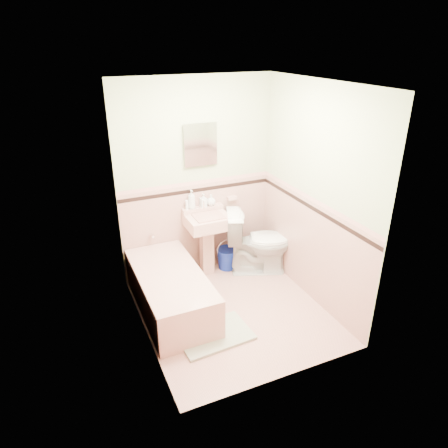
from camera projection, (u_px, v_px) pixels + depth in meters
name	position (u px, v px, depth m)	size (l,w,h in m)	color
floor	(233.00, 311.00, 4.72)	(2.20, 2.20, 0.00)	tan
ceiling	(235.00, 83.00, 3.68)	(2.20, 2.20, 0.00)	white
wall_back	(196.00, 180.00, 5.11)	(2.50, 2.50, 0.00)	beige
wall_front	(292.00, 260.00, 3.28)	(2.50, 2.50, 0.00)	beige
wall_left	(137.00, 228.00, 3.83)	(2.50, 2.50, 0.00)	beige
wall_right	(315.00, 197.00, 4.57)	(2.50, 2.50, 0.00)	beige
wainscot_back	(198.00, 227.00, 5.37)	(2.00, 2.00, 0.00)	#D29B8D
wainscot_front	(286.00, 324.00, 3.57)	(2.00, 2.00, 0.00)	#D29B8D
wainscot_left	(144.00, 286.00, 4.11)	(2.20, 2.20, 0.00)	#D29B8D
wainscot_right	(309.00, 249.00, 4.83)	(2.20, 2.20, 0.00)	#D29B8D
accent_back	(197.00, 190.00, 5.15)	(2.00, 2.00, 0.00)	black
accent_front	(290.00, 273.00, 3.35)	(2.00, 2.00, 0.00)	black
accent_left	(140.00, 240.00, 3.89)	(2.20, 2.20, 0.00)	black
accent_right	(312.00, 208.00, 4.61)	(2.20, 2.20, 0.00)	black
cap_back	(197.00, 183.00, 5.11)	(2.00, 2.00, 0.00)	tan
cap_front	(291.00, 262.00, 3.31)	(2.00, 2.00, 0.00)	tan
cap_left	(139.00, 230.00, 3.85)	(2.20, 2.20, 0.00)	tan
cap_right	(313.00, 200.00, 4.57)	(2.20, 2.20, 0.00)	tan
bathtub	(171.00, 292.00, 4.67)	(0.70, 1.50, 0.45)	tan
tub_faucet	(152.00, 235.00, 5.10)	(0.04, 0.04, 0.12)	silver
sink	(208.00, 246.00, 5.28)	(0.54, 0.48, 0.85)	tan
sink_faucet	(204.00, 204.00, 5.17)	(0.02, 0.02, 0.10)	silver
medicine_cabinet	(200.00, 144.00, 4.92)	(0.36, 0.04, 0.45)	white
soap_dish	(232.00, 198.00, 5.38)	(0.12, 0.07, 0.04)	tan
soap_bottle_left	(192.00, 199.00, 5.12)	(0.09, 0.10, 0.25)	#B2B2B2
soap_bottle_mid	(203.00, 200.00, 5.19)	(0.08, 0.08, 0.17)	#B2B2B2
soap_bottle_right	(211.00, 200.00, 5.24)	(0.11, 0.11, 0.15)	#B2B2B2
tube	(187.00, 205.00, 5.12)	(0.04, 0.04, 0.12)	white
toilet	(259.00, 242.00, 5.37)	(0.48, 0.84, 0.86)	white
bucket	(227.00, 258.00, 5.55)	(0.28, 0.28, 0.28)	navy
bath_mat	(214.00, 335.00, 4.32)	(0.76, 0.51, 0.03)	#96A085
shoe	(206.00, 332.00, 4.30)	(0.15, 0.07, 0.06)	#BF1E59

